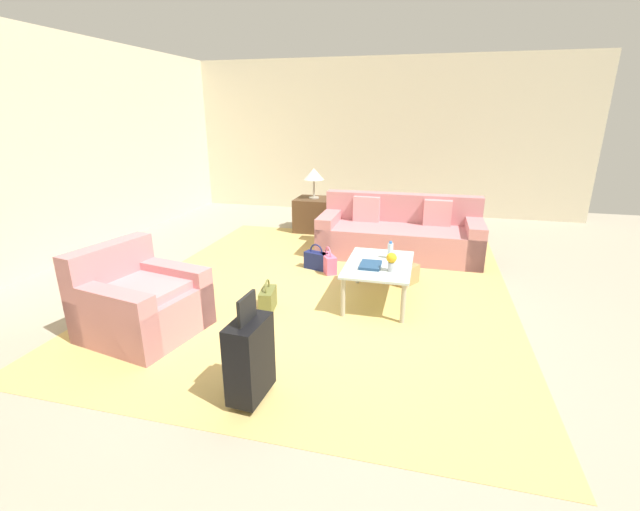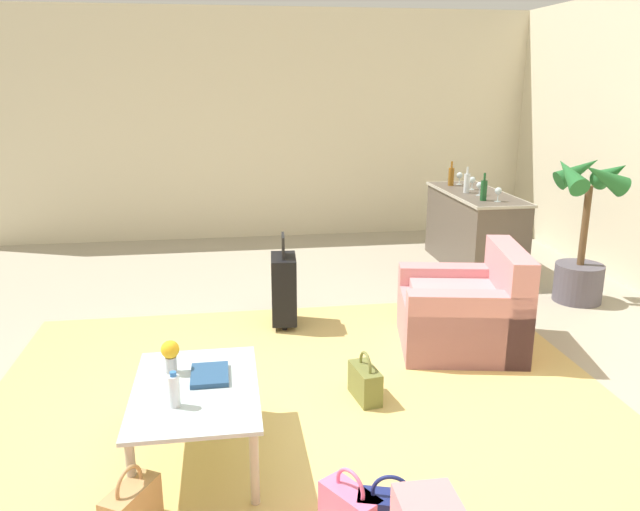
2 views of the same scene
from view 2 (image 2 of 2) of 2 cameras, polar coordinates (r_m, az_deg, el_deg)
ground_plane at (r=4.31m, az=-3.91°, el=-14.40°), size 12.00×12.00×0.00m
wall_left at (r=8.81m, az=-6.95°, el=11.64°), size 0.12×8.00×3.10m
area_rug at (r=3.82m, az=0.05°, el=-18.63°), size 5.20×4.40×0.01m
armchair at (r=5.34m, az=13.42°, el=-5.19°), size 1.10×1.12×0.86m
coffee_table at (r=3.77m, az=-11.28°, el=-12.50°), size 1.06×0.72×0.46m
water_bottle at (r=3.53m, az=-13.19°, el=-11.93°), size 0.06×0.06×0.20m
coffee_table_book at (r=3.84m, az=-10.05°, el=-10.69°), size 0.30×0.22×0.03m
flower_vase at (r=3.90m, az=-13.52°, el=-8.72°), size 0.11×0.11×0.21m
bar_console at (r=7.59m, az=13.89°, el=2.37°), size 1.68×0.67×0.90m
wine_glass_leftmost at (r=8.02m, az=12.64°, el=7.12°), size 0.08×0.08×0.15m
wine_glass_left_of_centre at (r=7.67m, az=13.76°, el=6.67°), size 0.08×0.08×0.15m
wine_glass_right_of_centre at (r=7.30m, az=14.40°, el=6.18°), size 0.08×0.08×0.15m
wine_glass_rightmost at (r=6.97m, az=15.99°, el=5.64°), size 0.08×0.08×0.15m
wine_bottle_amber at (r=7.92m, az=11.90°, el=7.11°), size 0.07×0.07×0.30m
wine_bottle_clear at (r=7.44m, az=13.28°, el=6.49°), size 0.07×0.07×0.30m
wine_bottle_green at (r=6.99m, az=14.75°, el=5.83°), size 0.07×0.07×0.30m
suitcase_black at (r=5.64m, az=-3.33°, el=-2.96°), size 0.42×0.25×0.85m
handbag_pink at (r=3.31m, az=2.75°, el=-22.22°), size 0.35×0.29×0.36m
handbag_tan at (r=3.45m, az=-16.86°, el=-21.19°), size 0.35×0.28×0.36m
handbag_olive at (r=4.45m, az=4.14°, el=-11.48°), size 0.34×0.19×0.36m
potted_palm at (r=6.69m, az=22.98°, el=1.82°), size 0.64×0.64×1.49m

